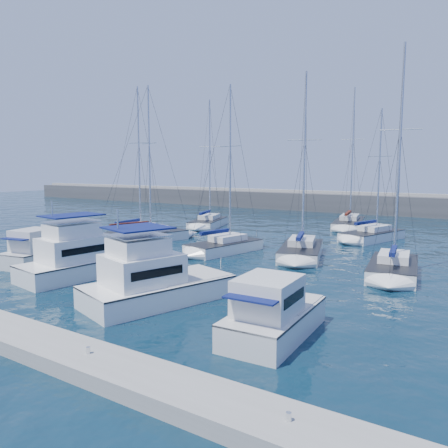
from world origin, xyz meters
The scene contains 16 objects.
ground centered at (0.00, 0.00, 0.00)m, with size 220.00×220.00×0.00m, color black.
breakwater centered at (0.00, 52.00, 1.05)m, with size 160.00×6.00×4.45m.
dock_cleat_near_stbd centered at (8.00, -11.00, 0.72)m, with size 0.16×0.16×0.25m, color silver.
dock_cleat_far_stbd centered at (16.00, -11.00, 0.72)m, with size 0.16×0.16×0.25m, color silver.
motor_yacht_port_outer centered at (-9.25, -1.19, 0.94)m, with size 3.67×6.15×3.20m.
motor_yacht_port_inner centered at (-3.46, -1.48, 1.13)m, with size 4.75×10.16×4.69m.
motor_yacht_stbd_inner centered at (4.60, -3.71, 1.13)m, with size 6.04×8.90×4.69m.
motor_yacht_stbd_outer centered at (12.33, -4.60, 0.94)m, with size 3.09×6.16×3.20m.
sailboat_mid_a centered at (-11.78, 12.02, 0.54)m, with size 3.54×7.85×16.00m.
sailboat_mid_b centered at (-9.66, 10.84, 0.52)m, with size 5.53×9.62×15.71m.
sailboat_mid_c centered at (0.12, 10.64, 0.54)m, with size 4.45×7.59×14.80m.
sailboat_mid_d centered at (6.54, 12.53, 0.53)m, with size 5.36×8.49×15.51m.
sailboat_mid_e centered at (14.41, 9.87, 0.55)m, with size 4.08×7.53×15.97m.
sailboat_back_a centered at (-10.67, 23.70, 0.55)m, with size 5.15×8.25×16.11m.
sailboat_back_b centered at (4.44, 32.82, 0.54)m, with size 4.88×10.06×17.54m.
sailboat_back_c centered at (9.42, 24.25, 0.52)m, with size 5.28×8.16×13.64m.
Camera 1 is at (20.46, -21.18, 7.37)m, focal length 35.00 mm.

